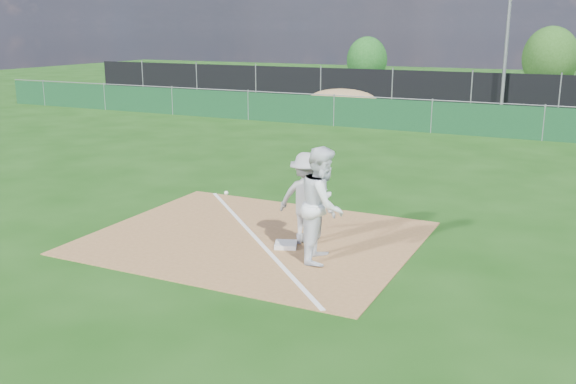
# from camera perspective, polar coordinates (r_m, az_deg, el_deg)

# --- Properties ---
(ground) EXTENTS (90.00, 90.00, 0.00)m
(ground) POSITION_cam_1_polar(r_m,az_deg,el_deg) (20.50, 9.25, 3.19)
(ground) COLOR #133F0D
(ground) RESTS_ON ground
(infield_dirt) EXTENTS (6.00, 5.00, 0.02)m
(infield_dirt) POSITION_cam_1_polar(r_m,az_deg,el_deg) (12.41, -2.97, -4.07)
(infield_dirt) COLOR olive
(infield_dirt) RESTS_ON ground
(foul_line) EXTENTS (5.01, 5.01, 0.01)m
(foul_line) POSITION_cam_1_polar(r_m,az_deg,el_deg) (12.41, -2.97, -4.00)
(foul_line) COLOR white
(foul_line) RESTS_ON infield_dirt
(green_fence) EXTENTS (44.00, 0.05, 1.20)m
(green_fence) POSITION_cam_1_polar(r_m,az_deg,el_deg) (25.18, 12.64, 6.51)
(green_fence) COLOR #0F391D
(green_fence) RESTS_ON ground
(dirt_mound) EXTENTS (3.38, 2.60, 1.17)m
(dirt_mound) POSITION_cam_1_polar(r_m,az_deg,el_deg) (29.97, 4.84, 8.01)
(dirt_mound) COLOR #977649
(dirt_mound) RESTS_ON ground
(black_fence) EXTENTS (46.00, 0.04, 1.80)m
(black_fence) POSITION_cam_1_polar(r_m,az_deg,el_deg) (32.93, 15.99, 8.64)
(black_fence) COLOR black
(black_fence) RESTS_ON ground
(parking_lot) EXTENTS (46.00, 9.00, 0.01)m
(parking_lot) POSITION_cam_1_polar(r_m,az_deg,el_deg) (37.93, 17.27, 7.90)
(parking_lot) COLOR black
(parking_lot) RESTS_ON ground
(light_pole) EXTENTS (0.16, 0.16, 8.00)m
(light_pole) POSITION_cam_1_polar(r_m,az_deg,el_deg) (32.26, 18.98, 13.84)
(light_pole) COLOR slate
(light_pole) RESTS_ON ground
(first_base) EXTENTS (0.51, 0.51, 0.08)m
(first_base) POSITION_cam_1_polar(r_m,az_deg,el_deg) (11.84, -0.20, -4.71)
(first_base) COLOR silver
(first_base) RESTS_ON infield_dirt
(play_at_first) EXTENTS (2.14, 0.66, 1.72)m
(play_at_first) POSITION_cam_1_polar(r_m,az_deg,el_deg) (11.82, 1.65, -0.59)
(play_at_first) COLOR #AFAFB2
(play_at_first) RESTS_ON infield_dirt
(runner) EXTENTS (0.96, 1.12, 2.01)m
(runner) POSITION_cam_1_polar(r_m,az_deg,el_deg) (10.98, 3.11, -1.11)
(runner) COLOR white
(runner) RESTS_ON ground
(car_left) EXTENTS (4.92, 2.15, 1.65)m
(car_left) POSITION_cam_1_polar(r_m,az_deg,el_deg) (38.81, 5.31, 9.85)
(car_left) COLOR #B4B7BD
(car_left) RESTS_ON parking_lot
(car_mid) EXTENTS (4.52, 2.04, 1.44)m
(car_mid) POSITION_cam_1_polar(r_m,az_deg,el_deg) (36.80, 15.36, 8.98)
(car_mid) COLOR #111A33
(car_mid) RESTS_ON parking_lot
(tree_left) EXTENTS (2.77, 2.77, 3.29)m
(tree_left) POSITION_cam_1_polar(r_m,az_deg,el_deg) (45.42, 7.02, 11.56)
(tree_left) COLOR #382316
(tree_left) RESTS_ON ground
(tree_mid) EXTENTS (3.36, 3.36, 3.99)m
(tree_mid) POSITION_cam_1_polar(r_m,az_deg,el_deg) (43.76, 22.28, 10.98)
(tree_mid) COLOR #382316
(tree_mid) RESTS_ON ground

